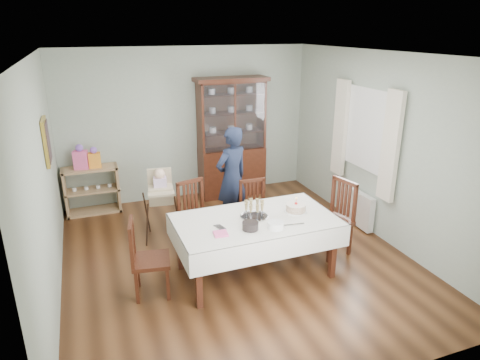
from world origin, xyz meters
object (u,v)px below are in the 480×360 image
dining_table (255,246)px  chair_far_left (198,230)px  chair_far_right (256,224)px  birthday_cake (296,208)px  gift_bag_pink (81,158)px  chair_end_left (150,272)px  woman (232,178)px  gift_bag_orange (94,158)px  sideboard (92,190)px  chair_end_right (331,232)px  high_chair (162,211)px  champagne_tray (254,212)px  china_cabinet (232,136)px

dining_table → chair_far_left: 1.01m
chair_far_right → birthday_cake: birthday_cake is taller
birthday_cake → gift_bag_pink: size_ratio=0.70×
chair_far_right → birthday_cake: bearing=-72.8°
chair_far_right → chair_end_left: bearing=-153.3°
woman → gift_bag_orange: 2.35m
dining_table → chair_far_left: size_ratio=2.04×
gift_bag_orange → sideboard: bearing=168.4°
sideboard → gift_bag_orange: 0.57m
dining_table → chair_end_left: size_ratio=2.12×
chair_end_left → woman: bearing=-37.7°
chair_end_right → high_chair: (-2.11, 1.31, 0.11)m
chair_far_right → champagne_tray: size_ratio=2.61×
gift_bag_orange → high_chair: bearing=-57.0°
gift_bag_orange → chair_far_right: bearing=-42.5°
chair_far_left → chair_end_right: 1.87m
champagne_tray → chair_far_right: bearing=65.6°
chair_far_left → chair_end_right: bearing=-40.0°
chair_far_left → gift_bag_pink: 2.46m
dining_table → chair_far_left: (-0.51, 0.87, -0.09)m
sideboard → champagne_tray: 3.30m
woman → champagne_tray: bearing=60.0°
dining_table → gift_bag_pink: gift_bag_pink is taller
birthday_cake → high_chair: bearing=136.2°
chair_far_right → gift_bag_pink: size_ratio=2.20×
chair_end_left → high_chair: bearing=-6.6°
high_chair → gift_bag_orange: 1.63m
sideboard → chair_end_right: size_ratio=0.86×
chair_end_right → gift_bag_pink: bearing=-141.9°
champagne_tray → chair_far_left: bearing=122.3°
dining_table → high_chair: bearing=122.4°
dining_table → gift_bag_pink: size_ratio=4.85×
birthday_cake → gift_bag_orange: gift_bag_orange is taller
sideboard → chair_end_right: (3.05, -2.62, -0.09)m
chair_end_right → woman: woman is taller
chair_far_right → chair_end_left: chair_end_left is taller
sideboard → birthday_cake: size_ratio=3.08×
woman → high_chair: bearing=-24.0°
high_chair → birthday_cake: high_chair is taller
chair_far_left → champagne_tray: size_ratio=2.82×
chair_far_left → gift_bag_pink: bearing=111.6°
chair_end_right → birthday_cake: size_ratio=3.58×
chair_far_left → chair_end_left: bearing=-149.9°
chair_far_right → chair_end_left: 1.85m
champagne_tray → birthday_cake: size_ratio=1.20×
sideboard → birthday_cake: birthday_cake is taller
sideboard → gift_bag_pink: size_ratio=2.17×
chair_end_right → china_cabinet: bearing=179.4°
chair_far_left → gift_bag_orange: bearing=107.3°
chair_end_right → birthday_cake: 0.82m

